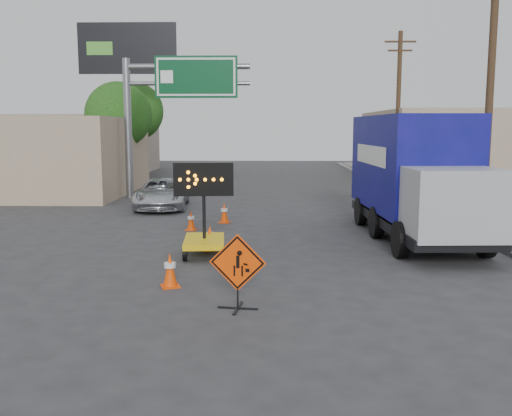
{
  "coord_description": "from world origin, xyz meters",
  "views": [
    {
      "loc": [
        0.41,
        -10.08,
        3.5
      ],
      "look_at": [
        0.13,
        2.32,
        1.74
      ],
      "focal_mm": 40.0,
      "sensor_mm": 36.0,
      "label": 1
    }
  ],
  "objects_px": {
    "construction_sign": "(238,269)",
    "arrow_board": "(204,235)",
    "pickup_truck": "(162,194)",
    "box_truck": "(415,183)"
  },
  "relations": [
    {
      "from": "arrow_board",
      "to": "pickup_truck",
      "type": "xyz_separation_m",
      "value": [
        -2.87,
        9.2,
        0.06
      ]
    },
    {
      "from": "construction_sign",
      "to": "pickup_truck",
      "type": "relative_size",
      "value": 0.32
    },
    {
      "from": "pickup_truck",
      "to": "box_truck",
      "type": "relative_size",
      "value": 0.56
    },
    {
      "from": "pickup_truck",
      "to": "box_truck",
      "type": "height_order",
      "value": "box_truck"
    },
    {
      "from": "pickup_truck",
      "to": "box_truck",
      "type": "xyz_separation_m",
      "value": [
        9.22,
        -6.53,
        1.12
      ]
    },
    {
      "from": "construction_sign",
      "to": "box_truck",
      "type": "distance_m",
      "value": 9.0
    },
    {
      "from": "construction_sign",
      "to": "pickup_truck",
      "type": "bearing_deg",
      "value": 114.22
    },
    {
      "from": "box_truck",
      "to": "arrow_board",
      "type": "bearing_deg",
      "value": -159.73
    },
    {
      "from": "construction_sign",
      "to": "arrow_board",
      "type": "bearing_deg",
      "value": 112.1
    },
    {
      "from": "arrow_board",
      "to": "pickup_truck",
      "type": "bearing_deg",
      "value": 102.79
    }
  ]
}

